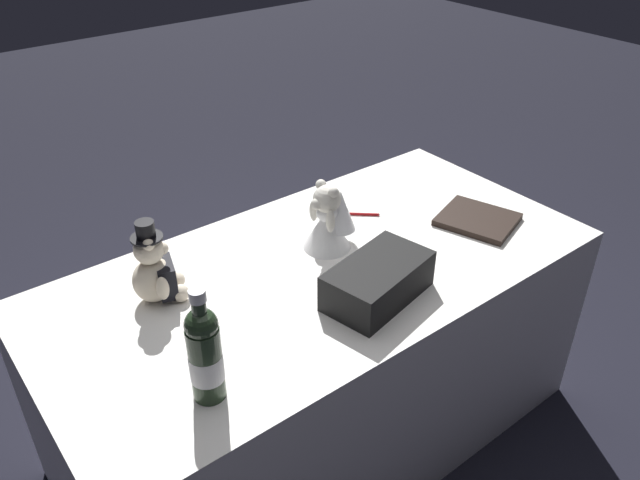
# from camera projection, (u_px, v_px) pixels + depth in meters

# --- Properties ---
(ground_plane) EXTENTS (12.00, 12.00, 0.00)m
(ground_plane) POSITION_uv_depth(u_px,v_px,m) (320.00, 428.00, 2.43)
(ground_plane) COLOR black
(reception_table) EXTENTS (1.80, 0.89, 0.76)m
(reception_table) POSITION_uv_depth(u_px,v_px,m) (320.00, 355.00, 2.22)
(reception_table) COLOR white
(reception_table) RESTS_ON ground_plane
(teddy_bear_groom) EXTENTS (0.16, 0.16, 0.27)m
(teddy_bear_groom) POSITION_uv_depth(u_px,v_px,m) (157.00, 272.00, 1.83)
(teddy_bear_groom) COLOR beige
(teddy_bear_groom) RESTS_ON reception_table
(teddy_bear_bride) EXTENTS (0.20, 0.16, 0.24)m
(teddy_bear_bride) POSITION_uv_depth(u_px,v_px,m) (330.00, 218.00, 2.07)
(teddy_bear_bride) COLOR white
(teddy_bear_bride) RESTS_ON reception_table
(champagne_bottle) EXTENTS (0.08, 0.08, 0.32)m
(champagne_bottle) POSITION_uv_depth(u_px,v_px,m) (205.00, 353.00, 1.48)
(champagne_bottle) COLOR #233420
(champagne_bottle) RESTS_ON reception_table
(signing_pen) EXTENTS (0.10, 0.09, 0.01)m
(signing_pen) POSITION_uv_depth(u_px,v_px,m) (364.00, 214.00, 2.29)
(signing_pen) COLOR maroon
(signing_pen) RESTS_ON reception_table
(gift_case_black) EXTENTS (0.36, 0.25, 0.12)m
(gift_case_black) POSITION_uv_depth(u_px,v_px,m) (378.00, 281.00, 1.86)
(gift_case_black) COLOR black
(gift_case_black) RESTS_ON reception_table
(guestbook) EXTENTS (0.29, 0.31, 0.02)m
(guestbook) POSITION_uv_depth(u_px,v_px,m) (477.00, 219.00, 2.25)
(guestbook) COLOR black
(guestbook) RESTS_ON reception_table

